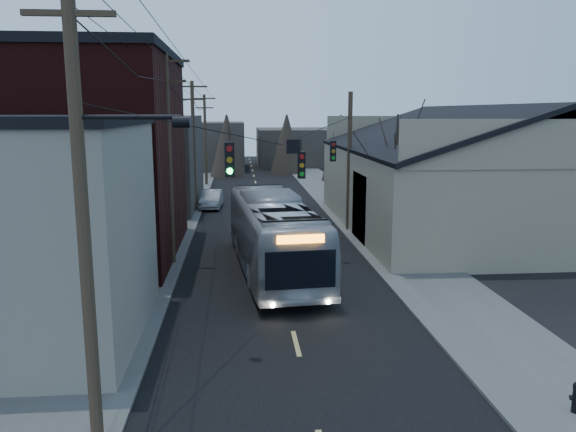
% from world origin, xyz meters
% --- Properties ---
extents(road_surface, '(9.00, 110.00, 0.02)m').
position_xyz_m(road_surface, '(0.00, 30.00, 0.01)').
color(road_surface, black).
rests_on(road_surface, ground).
extents(sidewalk_left, '(4.00, 110.00, 0.12)m').
position_xyz_m(sidewalk_left, '(-6.50, 30.00, 0.06)').
color(sidewalk_left, '#474744').
rests_on(sidewalk_left, ground).
extents(sidewalk_right, '(4.00, 110.00, 0.12)m').
position_xyz_m(sidewalk_right, '(6.50, 30.00, 0.06)').
color(sidewalk_right, '#474744').
rests_on(sidewalk_right, ground).
extents(building_clapboard, '(8.00, 8.00, 7.00)m').
position_xyz_m(building_clapboard, '(-9.00, 9.00, 3.50)').
color(building_clapboard, gray).
rests_on(building_clapboard, ground).
extents(building_brick, '(10.00, 12.00, 10.00)m').
position_xyz_m(building_brick, '(-10.00, 20.00, 5.00)').
color(building_brick, black).
rests_on(building_brick, ground).
extents(building_left_far, '(9.00, 14.00, 7.00)m').
position_xyz_m(building_left_far, '(-9.50, 36.00, 3.50)').
color(building_left_far, '#38312C').
rests_on(building_left_far, ground).
extents(warehouse, '(16.16, 20.60, 7.73)m').
position_xyz_m(warehouse, '(13.00, 25.00, 2.70)').
color(warehouse, gray).
rests_on(warehouse, ground).
extents(building_far_left, '(10.00, 12.00, 6.00)m').
position_xyz_m(building_far_left, '(-6.00, 65.00, 3.00)').
color(building_far_left, '#38312C').
rests_on(building_far_left, ground).
extents(building_far_right, '(12.00, 14.00, 5.00)m').
position_xyz_m(building_far_right, '(7.00, 70.00, 2.50)').
color(building_far_right, '#38312C').
rests_on(building_far_right, ground).
extents(bare_tree, '(0.40, 0.40, 7.20)m').
position_xyz_m(bare_tree, '(6.50, 20.00, 3.60)').
color(bare_tree, black).
rests_on(bare_tree, ground).
extents(utility_lines, '(11.24, 45.28, 10.50)m').
position_xyz_m(utility_lines, '(-3.11, 24.14, 4.95)').
color(utility_lines, '#382B1E').
rests_on(utility_lines, ground).
extents(bus, '(4.10, 12.81, 3.51)m').
position_xyz_m(bus, '(-0.19, 16.40, 1.75)').
color(bus, '#9DA1A8').
rests_on(bus, ground).
extents(parked_car, '(1.70, 4.26, 1.38)m').
position_xyz_m(parked_car, '(-3.86, 34.24, 0.69)').
color(parked_car, '#9DA0A4').
rests_on(parked_car, ground).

